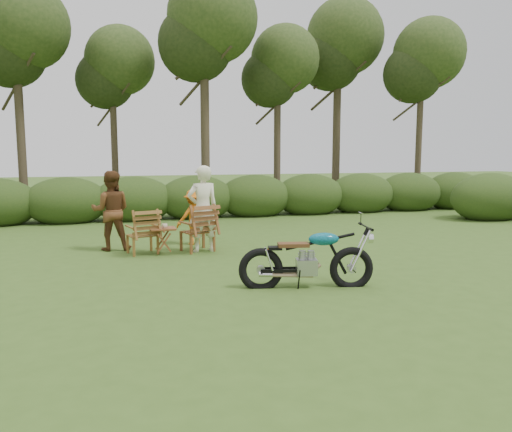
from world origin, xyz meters
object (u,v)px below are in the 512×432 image
object	(u,v)px
side_table	(163,241)
adult_b	(112,250)
child	(194,244)
cup	(165,226)
lawn_chair_right	(198,251)
adult_a	(203,252)
lawn_chair_left	(143,254)
motorcycle	(306,287)

from	to	relation	value
side_table	adult_b	world-z (taller)	adult_b
child	cup	bearing A→B (deg)	39.77
child	adult_b	bearing A→B (deg)	-6.94
lawn_chair_right	cup	world-z (taller)	cup
adult_a	adult_b	xyz separation A→B (m)	(-1.89, 0.75, 0.00)
lawn_chair_left	child	size ratio (longest dim) A/B	0.74
lawn_chair_left	child	world-z (taller)	child
lawn_chair_left	adult_a	size ratio (longest dim) A/B	0.51
side_table	adult_a	bearing A→B (deg)	1.74
side_table	cup	xyz separation A→B (m)	(0.03, -0.05, 0.33)
lawn_chair_right	lawn_chair_left	xyz separation A→B (m)	(-1.16, 0.04, 0.00)
cup	child	xyz separation A→B (m)	(0.78, 1.00, -0.61)
adult_a	adult_b	distance (m)	2.03
cup	adult_a	bearing A→B (deg)	5.12
lawn_chair_left	side_table	distance (m)	0.53
adult_b	lawn_chair_left	bearing A→B (deg)	141.14
motorcycle	adult_b	distance (m)	5.00
side_table	lawn_chair_right	bearing A→B (deg)	9.15
side_table	child	size ratio (longest dim) A/B	0.44
motorcycle	adult_b	xyz separation A→B (m)	(-2.95, 4.04, 0.00)
lawn_chair_left	side_table	world-z (taller)	side_table
lawn_chair_right	adult_b	bearing A→B (deg)	-38.57
motorcycle	lawn_chair_left	world-z (taller)	motorcycle
adult_a	child	distance (m)	0.93
lawn_chair_right	cup	distance (m)	0.95
side_table	adult_a	xyz separation A→B (m)	(0.86, 0.03, -0.28)
child	lawn_chair_right	bearing A→B (deg)	73.28
side_table	cup	bearing A→B (deg)	-54.79
motorcycle	adult_b	bearing A→B (deg)	138.88
lawn_chair_right	side_table	xyz separation A→B (m)	(-0.75, -0.12, 0.28)
lawn_chair_right	adult_b	size ratio (longest dim) A/B	0.59
side_table	adult_b	size ratio (longest dim) A/B	0.32
lawn_chair_left	adult_b	xyz separation A→B (m)	(-0.62, 0.61, 0.00)
motorcycle	side_table	size ratio (longest dim) A/B	3.61
motorcycle	lawn_chair_right	bearing A→B (deg)	121.82
adult_a	lawn_chair_right	bearing A→B (deg)	-49.66
motorcycle	side_table	xyz separation A→B (m)	(-1.91, 3.26, 0.28)
lawn_chair_left	adult_a	bearing A→B (deg)	159.35
lawn_chair_left	adult_a	xyz separation A→B (m)	(1.27, -0.14, 0.00)
motorcycle	adult_a	world-z (taller)	adult_a
adult_b	cup	bearing A→B (deg)	148.12
lawn_chair_left	child	bearing A→B (deg)	-161.64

